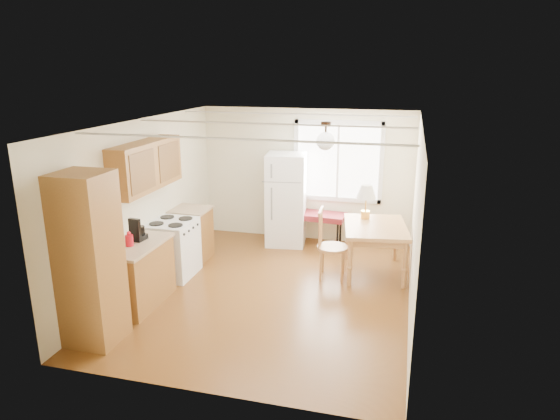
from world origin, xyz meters
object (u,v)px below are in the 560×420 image
(refrigerator, at_px, (286,199))
(bench, at_px, (310,216))
(dining_table, at_px, (375,232))
(chair, at_px, (326,239))

(refrigerator, relative_size, bench, 1.25)
(bench, relative_size, dining_table, 0.97)
(bench, bearing_deg, chair, -64.44)
(chair, bearing_deg, dining_table, 24.14)
(bench, xyz_separation_m, chair, (0.55, -1.46, 0.09))
(dining_table, relative_size, chair, 1.27)
(refrigerator, xyz_separation_m, bench, (0.44, 0.08, -0.31))
(bench, height_order, chair, chair)
(bench, relative_size, chair, 1.23)
(dining_table, bearing_deg, bench, 131.19)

